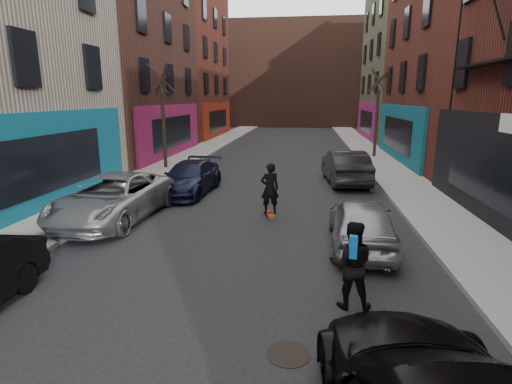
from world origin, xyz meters
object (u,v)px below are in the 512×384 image
(skateboarder, at_px, (270,188))
(manhole, at_px, (288,354))
(tree_right_far, at_px, (377,104))
(parked_right_end, at_px, (345,167))
(parked_right_far, at_px, (361,222))
(skateboard, at_px, (270,215))
(parked_left_far, at_px, (114,198))
(parked_left_end, at_px, (190,178))
(tree_left_far, at_px, (163,109))
(pedestrian, at_px, (351,265))

(skateboarder, bearing_deg, manhole, 79.17)
(skateboarder, distance_m, manhole, 7.66)
(tree_right_far, height_order, skateboarder, tree_right_far)
(tree_right_far, distance_m, parked_right_end, 9.31)
(parked_right_far, relative_size, manhole, 5.79)
(skateboard, bearing_deg, parked_left_far, 173.16)
(tree_right_far, height_order, parked_right_far, tree_right_far)
(skateboard, bearing_deg, parked_left_end, 122.94)
(tree_left_far, distance_m, pedestrian, 16.91)
(tree_right_far, height_order, parked_right_end, tree_right_far)
(tree_right_far, bearing_deg, manhole, -102.15)
(parked_left_end, xyz_separation_m, pedestrian, (5.78, -8.83, 0.21))
(tree_left_far, relative_size, tree_right_far, 0.96)
(skateboard, relative_size, manhole, 1.14)
(parked_left_end, xyz_separation_m, manhole, (4.69, -10.48, -0.66))
(parked_left_end, height_order, pedestrian, pedestrian)
(tree_left_far, xyz_separation_m, parked_left_far, (1.60, -9.39, -2.64))
(parked_right_end, bearing_deg, parked_left_end, 18.01)
(parked_left_far, distance_m, pedestrian, 8.66)
(parked_right_end, xyz_separation_m, pedestrian, (-0.94, -11.75, 0.09))
(skateboard, bearing_deg, tree_left_far, 110.26)
(skateboard, bearing_deg, pedestrian, -88.76)
(parked_left_far, relative_size, parked_right_far, 1.32)
(manhole, bearing_deg, tree_right_far, 77.85)
(parked_left_far, relative_size, skateboard, 6.69)
(parked_left_far, height_order, skateboarder, skateboarder)
(parked_right_end, bearing_deg, parked_left_far, 34.90)
(parked_right_far, bearing_deg, tree_left_far, -47.61)
(parked_left_end, distance_m, pedestrian, 10.55)
(tree_left_far, relative_size, parked_right_end, 1.37)
(tree_left_far, distance_m, manhole, 17.96)
(skateboarder, bearing_deg, pedestrian, 91.24)
(pedestrian, bearing_deg, tree_left_far, -55.32)
(parked_left_far, bearing_deg, parked_right_end, 43.46)
(parked_right_end, height_order, manhole, parked_right_end)
(parked_left_far, xyz_separation_m, skateboarder, (5.08, 1.04, 0.23))
(parked_left_end, bearing_deg, parked_right_end, 26.96)
(parked_left_end, xyz_separation_m, skateboarder, (3.68, -2.95, 0.31))
(skateboarder, bearing_deg, tree_right_far, -130.13)
(tree_right_far, bearing_deg, parked_right_far, -100.05)
(parked_left_end, distance_m, manhole, 11.50)
(manhole, bearing_deg, skateboard, 97.58)
(parked_left_end, bearing_deg, skateboarder, -35.20)
(parked_right_far, bearing_deg, parked_right_end, -90.46)
(tree_right_far, xyz_separation_m, parked_right_end, (-2.68, -8.48, -2.75))
(parked_right_end, distance_m, skateboarder, 6.61)
(parked_left_far, height_order, skateboard, parked_left_far)
(parked_right_end, height_order, pedestrian, pedestrian)
(skateboarder, bearing_deg, parked_left_end, -57.06)
(parked_right_end, bearing_deg, tree_right_far, -113.04)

